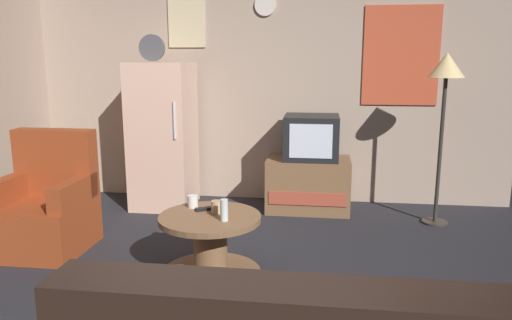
{
  "coord_description": "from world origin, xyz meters",
  "views": [
    {
      "loc": [
        0.6,
        -2.85,
        1.54
      ],
      "look_at": [
        0.1,
        0.9,
        0.75
      ],
      "focal_mm": 34.26,
      "sensor_mm": 36.0,
      "label": 1
    }
  ],
  "objects": [
    {
      "name": "mug_ceramic_white",
      "position": [
        -0.32,
        0.52,
        0.51
      ],
      "size": [
        0.08,
        0.08,
        0.09
      ],
      "primitive_type": "cylinder",
      "color": "silver",
      "rests_on": "coffee_table"
    },
    {
      "name": "crt_tv",
      "position": [
        0.51,
        2.04,
        0.76
      ],
      "size": [
        0.54,
        0.51,
        0.44
      ],
      "color": "black",
      "rests_on": "tv_stand"
    },
    {
      "name": "coffee_table",
      "position": [
        -0.15,
        0.35,
        0.23
      ],
      "size": [
        0.72,
        0.72,
        0.46
      ],
      "color": "brown",
      "rests_on": "ground_plane"
    },
    {
      "name": "wine_glass",
      "position": [
        -0.03,
        0.25,
        0.54
      ],
      "size": [
        0.05,
        0.05,
        0.15
      ],
      "primitive_type": "cylinder",
      "color": "silver",
      "rests_on": "coffee_table"
    },
    {
      "name": "ground_plane",
      "position": [
        0.0,
        0.0,
        0.0
      ],
      "size": [
        12.0,
        12.0,
        0.0
      ],
      "primitive_type": "plane",
      "color": "#232328"
    },
    {
      "name": "fridge",
      "position": [
        -1.02,
        1.99,
        0.75
      ],
      "size": [
        0.6,
        0.62,
        1.77
      ],
      "color": "beige",
      "rests_on": "ground_plane"
    },
    {
      "name": "tv_stand",
      "position": [
        0.49,
        2.04,
        0.27
      ],
      "size": [
        0.84,
        0.53,
        0.54
      ],
      "color": "brown",
      "rests_on": "ground_plane"
    },
    {
      "name": "remote_control",
      "position": [
        -0.21,
        0.46,
        0.47
      ],
      "size": [
        0.15,
        0.11,
        0.02
      ],
      "primitive_type": "cube",
      "rotation": [
        0.0,
        0.0,
        0.52
      ],
      "color": "black",
      "rests_on": "coffee_table"
    },
    {
      "name": "wall_with_art",
      "position": [
        0.01,
        2.45,
        1.38
      ],
      "size": [
        5.2,
        0.12,
        2.75
      ],
      "color": "tan",
      "rests_on": "ground_plane"
    },
    {
      "name": "mug_ceramic_tan",
      "position": [
        -0.12,
        0.41,
        0.51
      ],
      "size": [
        0.08,
        0.08,
        0.09
      ],
      "primitive_type": "cylinder",
      "color": "tan",
      "rests_on": "coffee_table"
    },
    {
      "name": "armchair",
      "position": [
        -1.6,
        0.71,
        0.34
      ],
      "size": [
        0.68,
        0.68,
        0.96
      ],
      "color": "maroon",
      "rests_on": "ground_plane"
    },
    {
      "name": "standing_lamp",
      "position": [
        1.7,
        1.77,
        1.36
      ],
      "size": [
        0.32,
        0.32,
        1.59
      ],
      "color": "#332D28",
      "rests_on": "ground_plane"
    }
  ]
}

